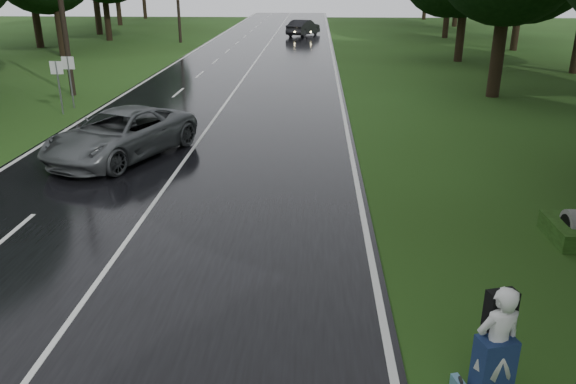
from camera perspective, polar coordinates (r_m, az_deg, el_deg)
name	(u,v)px	position (r m, az deg, el deg)	size (l,w,h in m)	color
ground	(100,280)	(12.67, -18.47, -8.44)	(160.00, 160.00, 0.00)	#224514
road	(233,93)	(31.13, -5.60, 9.90)	(12.00, 140.00, 0.04)	black
lane_center	(233,93)	(31.13, -5.60, 9.94)	(0.12, 140.00, 0.01)	silver
grey_car	(121,134)	(20.46, -16.57, 5.63)	(2.73, 5.93, 1.65)	#55595B
far_car	(303,28)	(61.72, 1.57, 16.30)	(1.74, 4.98, 1.64)	black
hitchhiker	(496,349)	(9.09, 20.31, -14.65)	(0.81, 0.77, 1.95)	silver
utility_pole_mid	(74,95)	(32.73, -20.88, 9.14)	(1.80, 0.28, 9.70)	black
utility_pole_far	(181,42)	(56.64, -10.81, 14.64)	(1.80, 0.28, 10.58)	black
road_sign_a	(63,114)	(28.33, -21.80, 7.34)	(0.58, 0.10, 2.42)	white
road_sign_b	(74,108)	(29.46, -20.82, 7.95)	(0.59, 0.10, 2.45)	white
tree_left_e	(64,56)	(49.55, -21.72, 12.68)	(7.94, 7.94, 12.40)	black
tree_left_f	(110,40)	(60.12, -17.60, 14.41)	(8.93, 8.93, 13.95)	black
tree_right_d	(492,96)	(32.18, 19.95, 9.08)	(8.64, 8.64, 13.50)	black
tree_right_e	(458,61)	(45.02, 16.79, 12.55)	(7.60, 7.60, 11.88)	black
tree_right_f	(445,38)	(62.16, 15.57, 14.81)	(10.19, 10.19, 15.92)	black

